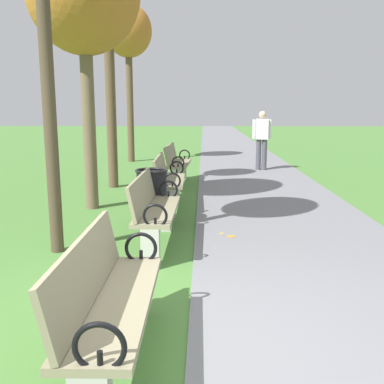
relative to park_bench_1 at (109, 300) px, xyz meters
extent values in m
plane|color=#4C7F38|center=(0.50, 0.13, -0.49)|extent=(80.00, 80.00, 0.00)
cube|color=slate|center=(1.88, 18.13, -0.48)|extent=(2.75, 44.00, 0.02)
cube|color=gray|center=(0.05, 0.00, -0.01)|extent=(0.46, 1.60, 0.05)
cube|color=gray|center=(-0.14, 0.00, 0.21)|extent=(0.14, 1.60, 0.40)
cube|color=#B7B5AD|center=(0.05, 0.74, -0.26)|extent=(0.20, 0.12, 0.45)
torus|color=black|center=(0.12, -0.76, 0.10)|extent=(0.27, 0.03, 0.27)
cylinder|color=black|center=(0.12, -0.76, 0.02)|extent=(0.03, 0.03, 0.12)
torus|color=black|center=(0.10, 0.76, 0.10)|extent=(0.27, 0.03, 0.27)
cylinder|color=black|center=(0.10, 0.76, 0.02)|extent=(0.03, 0.03, 0.12)
cube|color=gray|center=(0.05, 2.62, -0.01)|extent=(0.46, 1.61, 0.05)
cube|color=gray|center=(-0.14, 2.62, 0.21)|extent=(0.14, 1.60, 0.40)
cube|color=#B7B5AD|center=(0.04, 1.88, -0.26)|extent=(0.20, 0.12, 0.45)
cube|color=#B7B5AD|center=(0.06, 3.36, -0.26)|extent=(0.20, 0.12, 0.45)
torus|color=black|center=(0.10, 1.86, 0.10)|extent=(0.27, 0.03, 0.27)
cylinder|color=black|center=(0.10, 1.86, 0.02)|extent=(0.03, 0.03, 0.12)
torus|color=black|center=(0.12, 3.38, 0.10)|extent=(0.27, 0.03, 0.27)
cylinder|color=black|center=(0.12, 3.38, 0.02)|extent=(0.03, 0.03, 0.12)
cube|color=gray|center=(0.05, 4.90, -0.01)|extent=(0.47, 1.61, 0.05)
cube|color=gray|center=(-0.14, 4.90, 0.21)|extent=(0.15, 1.60, 0.40)
cube|color=#B7B5AD|center=(0.06, 4.16, -0.26)|extent=(0.20, 0.12, 0.45)
cube|color=#B7B5AD|center=(0.04, 5.64, -0.26)|extent=(0.20, 0.12, 0.45)
torus|color=black|center=(0.12, 4.14, 0.10)|extent=(0.27, 0.03, 0.27)
cylinder|color=black|center=(0.12, 4.14, 0.02)|extent=(0.03, 0.03, 0.12)
torus|color=black|center=(0.10, 5.66, 0.10)|extent=(0.27, 0.03, 0.27)
cylinder|color=black|center=(0.10, 5.66, 0.02)|extent=(0.03, 0.03, 0.12)
cube|color=gray|center=(0.05, 7.26, -0.01)|extent=(0.51, 1.62, 0.05)
cube|color=gray|center=(-0.14, 7.26, 0.21)|extent=(0.20, 1.60, 0.40)
cube|color=#B7B5AD|center=(0.02, 6.52, -0.26)|extent=(0.21, 0.13, 0.45)
cube|color=#B7B5AD|center=(0.09, 8.00, -0.26)|extent=(0.21, 0.13, 0.45)
torus|color=black|center=(0.08, 6.49, 0.10)|extent=(0.27, 0.04, 0.27)
cylinder|color=black|center=(0.08, 6.49, 0.02)|extent=(0.03, 0.03, 0.12)
torus|color=black|center=(0.15, 8.01, 0.10)|extent=(0.27, 0.04, 0.27)
cylinder|color=black|center=(0.15, 8.01, 0.02)|extent=(0.03, 0.03, 0.12)
cylinder|color=#4C3D2D|center=(-1.16, 2.41, 1.33)|extent=(0.15, 0.15, 3.63)
cylinder|color=brown|center=(-1.32, 4.76, 0.98)|extent=(0.22, 0.22, 2.93)
cylinder|color=brown|center=(-1.37, 6.84, 1.19)|extent=(0.21, 0.21, 3.35)
ellipsoid|color=olive|center=(-1.37, 6.84, 3.27)|extent=(1.14, 1.14, 1.25)
cylinder|color=brown|center=(-1.75, 11.58, 1.30)|extent=(0.21, 0.21, 3.56)
ellipsoid|color=#B26B28|center=(-1.75, 11.58, 3.59)|extent=(1.47, 1.47, 1.62)
cylinder|color=#4C4C56|center=(2.30, 9.56, -0.04)|extent=(0.14, 0.14, 0.85)
cylinder|color=#4C4C56|center=(2.14, 9.58, -0.04)|extent=(0.14, 0.14, 0.85)
cube|color=white|center=(2.22, 9.57, 0.66)|extent=(0.36, 0.25, 0.56)
sphere|color=beige|center=(2.22, 9.57, 1.05)|extent=(0.20, 0.20, 0.20)
cylinder|color=white|center=(2.44, 9.55, 0.66)|extent=(0.09, 0.09, 0.52)
cylinder|color=white|center=(2.00, 9.59, 0.66)|extent=(0.09, 0.09, 0.52)
cylinder|color=black|center=(-0.15, 3.67, -0.09)|extent=(0.44, 0.44, 0.80)
torus|color=black|center=(-0.15, 3.67, 0.33)|extent=(0.48, 0.48, 0.04)
cylinder|color=gold|center=(0.87, 3.16, -0.46)|extent=(0.08, 0.08, 0.00)
cylinder|color=brown|center=(-0.68, 5.19, -0.48)|extent=(0.09, 0.09, 0.00)
cylinder|color=brown|center=(-1.73, 6.42, -0.48)|extent=(0.09, 0.09, 0.00)
cylinder|color=#BC842D|center=(0.99, 3.02, -0.46)|extent=(0.16, 0.16, 0.00)
cylinder|color=#BC842D|center=(-0.37, 9.11, -0.48)|extent=(0.13, 0.13, 0.00)
cylinder|color=#93511E|center=(-0.49, 2.35, -0.48)|extent=(0.10, 0.10, 0.00)
camera|label=1|loc=(0.62, -2.67, 1.24)|focal=41.10mm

